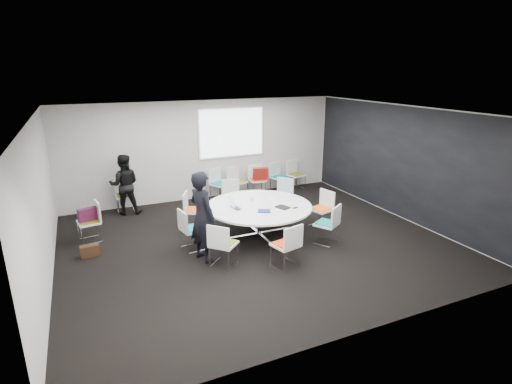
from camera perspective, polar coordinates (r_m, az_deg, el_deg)
name	(u,v)px	position (r m, az deg, el deg)	size (l,w,h in m)	color
room_shell	(259,180)	(8.38, 0.46, 1.78)	(8.08, 7.08, 2.88)	black
conference_table	(259,213)	(8.91, 0.40, -2.97)	(2.35, 2.35, 0.73)	silver
projection_screen	(232,133)	(11.68, -3.49, 8.44)	(1.90, 0.03, 1.35)	white
chair_ring_a	(321,216)	(9.63, 9.24, -3.39)	(0.55, 0.55, 0.88)	silver
chair_ring_b	(282,202)	(10.52, 3.79, -1.41)	(0.64, 0.64, 0.88)	silver
chair_ring_c	(231,204)	(10.37, -3.59, -1.68)	(0.58, 0.57, 0.88)	silver
chair_ring_d	(195,217)	(9.54, -8.77, -3.58)	(0.60, 0.61, 0.88)	silver
chair_ring_e	(192,237)	(8.47, -9.08, -6.34)	(0.52, 0.53, 0.88)	silver
chair_ring_f	(223,252)	(7.73, -4.68, -8.59)	(0.64, 0.64, 0.88)	silver
chair_ring_g	(286,253)	(7.69, 4.30, -8.70)	(0.55, 0.54, 0.88)	silver
chair_ring_h	(327,231)	(8.77, 10.06, -5.55)	(0.63, 0.62, 0.88)	silver
chair_back_a	(220,190)	(11.59, -5.23, 0.33)	(0.60, 0.59, 0.88)	silver
chair_back_b	(238,187)	(11.77, -2.66, 0.66)	(0.59, 0.58, 0.88)	silver
chair_back_c	(257,185)	(11.96, 0.16, 0.95)	(0.50, 0.49, 0.88)	silver
chair_back_d	(279,183)	(12.27, 3.34, 1.34)	(0.58, 0.57, 0.88)	silver
chair_back_e	(296,180)	(12.60, 5.70, 1.70)	(0.55, 0.54, 0.88)	silver
chair_spare_left	(91,229)	(9.47, -22.56, -4.92)	(0.51, 0.52, 0.88)	silver
chair_person_back	(126,201)	(11.07, -18.14, -1.30)	(0.46, 0.45, 0.88)	silver
person_main	(202,217)	(7.77, -7.67, -3.50)	(0.66, 0.43, 1.81)	black
person_back	(124,185)	(10.77, -18.28, 1.02)	(0.76, 0.59, 1.57)	black
laptop	(237,207)	(8.69, -2.67, -2.22)	(0.30, 0.19, 0.02)	#333338
laptop_lid	(232,201)	(8.71, -3.51, -1.35)	(0.30, 0.02, 0.22)	silver
notebook_black	(283,207)	(8.72, 3.84, -2.18)	(0.22, 0.30, 0.02)	black
tablet_folio	(264,211)	(8.47, 1.17, -2.72)	(0.26, 0.20, 0.03)	navy
papers_right	(272,198)	(9.34, 2.33, -0.87)	(0.30, 0.21, 0.00)	white
papers_front	(287,204)	(8.95, 4.45, -1.72)	(0.30, 0.21, 0.00)	white
cup	(252,199)	(9.12, -0.62, -1.02)	(0.08, 0.08, 0.09)	white
phone	(295,208)	(8.73, 5.64, -2.25)	(0.14, 0.07, 0.01)	black
maroon_bag	(88,214)	(9.35, -22.89, -2.97)	(0.40, 0.14, 0.28)	#4C142D
brown_bag	(90,251)	(8.78, -22.65, -7.76)	(0.36, 0.16, 0.24)	#341E10
red_jacket	(260,173)	(11.65, 0.61, 2.67)	(0.44, 0.10, 0.35)	maroon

